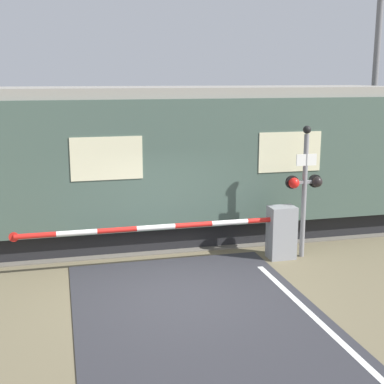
% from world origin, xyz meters
% --- Properties ---
extents(ground_plane, '(80.00, 80.00, 0.00)m').
position_xyz_m(ground_plane, '(0.00, 0.00, 0.00)').
color(ground_plane, '#6B6047').
extents(track_bed, '(36.00, 3.20, 0.13)m').
position_xyz_m(track_bed, '(0.00, 3.98, 0.02)').
color(track_bed, '#666056').
rests_on(track_bed, ground_plane).
extents(train, '(15.83, 3.20, 3.84)m').
position_xyz_m(train, '(-1.22, 3.98, 1.96)').
color(train, black).
rests_on(train, ground_plane).
extents(crossing_barrier, '(6.21, 0.44, 1.21)m').
position_xyz_m(crossing_barrier, '(2.08, 1.50, 0.67)').
color(crossing_barrier, gray).
rests_on(crossing_barrier, ground_plane).
extents(signal_post, '(0.86, 0.26, 3.03)m').
position_xyz_m(signal_post, '(3.11, 1.47, 1.72)').
color(signal_post, gray).
rests_on(signal_post, ground_plane).
extents(catenary_pole, '(0.20, 1.90, 6.94)m').
position_xyz_m(catenary_pole, '(7.80, 6.27, 3.62)').
color(catenary_pole, slate).
rests_on(catenary_pole, ground_plane).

